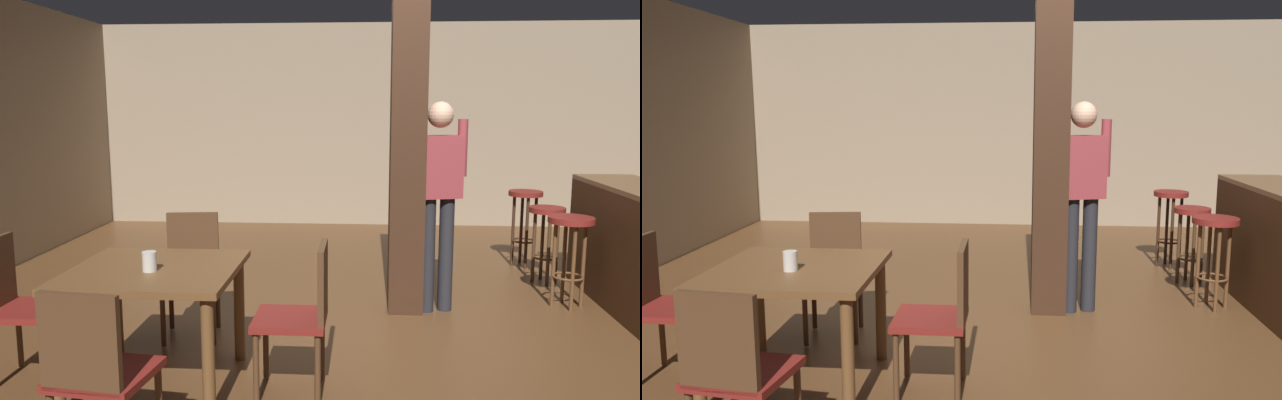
{
  "view_description": "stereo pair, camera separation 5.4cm",
  "coord_description": "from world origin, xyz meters",
  "views": [
    {
      "loc": [
        -0.28,
        -4.32,
        1.7
      ],
      "look_at": [
        -0.58,
        -0.02,
        1.03
      ],
      "focal_mm": 35.0,
      "sensor_mm": 36.0,
      "label": 1
    },
    {
      "loc": [
        -0.23,
        -4.31,
        1.7
      ],
      "look_at": [
        -0.58,
        -0.02,
        1.03
      ],
      "focal_mm": 35.0,
      "sensor_mm": 36.0,
      "label": 2
    }
  ],
  "objects": [
    {
      "name": "standing_person",
      "position": [
        0.33,
        0.73,
        1.0
      ],
      "size": [
        0.47,
        0.28,
        1.72
      ],
      "color": "maroon",
      "rests_on": "ground_plane"
    },
    {
      "name": "chair_north",
      "position": [
        -1.53,
        0.06,
        0.51
      ],
      "size": [
        0.47,
        0.47,
        0.89
      ],
      "color": "maroon",
      "rests_on": "ground_plane"
    },
    {
      "name": "pillar",
      "position": [
        0.07,
        0.72,
        1.4
      ],
      "size": [
        0.28,
        0.28,
        2.8
      ],
      "primitive_type": "cube",
      "color": "#382114",
      "rests_on": "ground_plane"
    },
    {
      "name": "bar_counter",
      "position": [
        1.92,
        0.76,
        0.53
      ],
      "size": [
        0.56,
        2.1,
        1.03
      ],
      "color": "brown",
      "rests_on": "ground_plane"
    },
    {
      "name": "bar_stool_near",
      "position": [
        1.45,
        0.9,
        0.59
      ],
      "size": [
        0.37,
        0.37,
        0.77
      ],
      "color": "maroon",
      "rests_on": "ground_plane"
    },
    {
      "name": "chair_south",
      "position": [
        -1.48,
        -1.72,
        0.51
      ],
      "size": [
        0.47,
        0.47,
        0.89
      ],
      "color": "maroon",
      "rests_on": "ground_plane"
    },
    {
      "name": "dining_table",
      "position": [
        -1.51,
        -0.8,
        0.62
      ],
      "size": [
        0.98,
        0.98,
        0.74
      ],
      "color": "brown",
      "rests_on": "ground_plane"
    },
    {
      "name": "bar_stool_mid",
      "position": [
        1.46,
        1.63,
        0.55
      ],
      "size": [
        0.33,
        0.33,
        0.73
      ],
      "color": "maroon",
      "rests_on": "ground_plane"
    },
    {
      "name": "wall_back",
      "position": [
        0.0,
        4.5,
        1.4
      ],
      "size": [
        8.0,
        0.1,
        2.8
      ],
      "primitive_type": "cube",
      "color": "gray",
      "rests_on": "ground_plane"
    },
    {
      "name": "bar_stool_far",
      "position": [
        1.42,
        2.25,
        0.6
      ],
      "size": [
        0.35,
        0.35,
        0.8
      ],
      "color": "maroon",
      "rests_on": "ground_plane"
    },
    {
      "name": "chair_east",
      "position": [
        -0.62,
        -0.83,
        0.51
      ],
      "size": [
        0.42,
        0.42,
        0.89
      ],
      "color": "maroon",
      "rests_on": "ground_plane"
    },
    {
      "name": "napkin_cup",
      "position": [
        -1.51,
        -0.88,
        0.8
      ],
      "size": [
        0.08,
        0.08,
        0.12
      ],
      "primitive_type": "cylinder",
      "color": "beige",
      "rests_on": "dining_table"
    },
    {
      "name": "chair_west",
      "position": [
        -2.39,
        -0.78,
        0.51
      ],
      "size": [
        0.42,
        0.42,
        0.89
      ],
      "color": "maroon",
      "rests_on": "ground_plane"
    },
    {
      "name": "ground_plane",
      "position": [
        0.0,
        0.0,
        0.0
      ],
      "size": [
        10.8,
        10.8,
        0.0
      ],
      "primitive_type": "plane",
      "color": "brown"
    }
  ]
}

